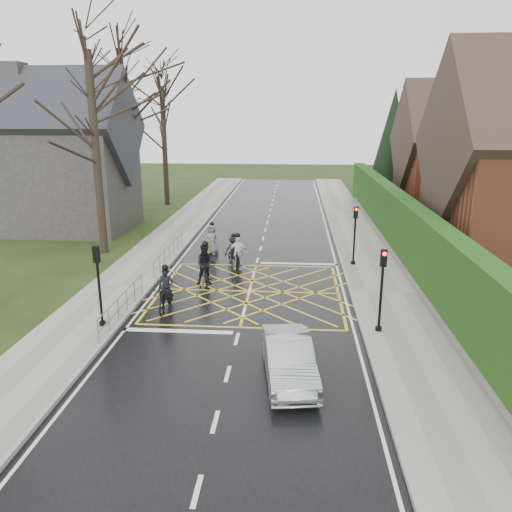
# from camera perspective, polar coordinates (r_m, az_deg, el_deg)

# --- Properties ---
(ground) EXTENTS (120.00, 120.00, 0.00)m
(ground) POSITION_cam_1_polar(r_m,az_deg,el_deg) (22.65, -0.77, -4.06)
(ground) COLOR black
(ground) RESTS_ON ground
(road) EXTENTS (9.00, 80.00, 0.01)m
(road) POSITION_cam_1_polar(r_m,az_deg,el_deg) (22.65, -0.77, -4.05)
(road) COLOR black
(road) RESTS_ON ground
(sidewalk_right) EXTENTS (3.00, 80.00, 0.15)m
(sidewalk_right) POSITION_cam_1_polar(r_m,az_deg,el_deg) (22.91, 14.39, -4.15)
(sidewalk_right) COLOR gray
(sidewalk_right) RESTS_ON ground
(sidewalk_left) EXTENTS (3.00, 80.00, 0.15)m
(sidewalk_left) POSITION_cam_1_polar(r_m,az_deg,el_deg) (23.90, -15.27, -3.38)
(sidewalk_left) COLOR gray
(sidewalk_left) RESTS_ON ground
(stone_wall) EXTENTS (0.50, 38.00, 0.70)m
(stone_wall) POSITION_cam_1_polar(r_m,az_deg,el_deg) (28.78, 15.90, 0.42)
(stone_wall) COLOR slate
(stone_wall) RESTS_ON ground
(hedge) EXTENTS (0.90, 38.00, 2.80)m
(hedge) POSITION_cam_1_polar(r_m,az_deg,el_deg) (28.38, 16.16, 3.82)
(hedge) COLOR #143A0F
(hedge) RESTS_ON stone_wall
(house_far) EXTENTS (9.80, 8.80, 10.30)m
(house_far) POSITION_cam_1_polar(r_m,az_deg,el_deg) (41.38, 22.78, 10.01)
(house_far) COLOR brown
(house_far) RESTS_ON ground
(conifer) EXTENTS (4.60, 4.60, 10.00)m
(conifer) POSITION_cam_1_polar(r_m,az_deg,el_deg) (48.10, 15.29, 12.09)
(conifer) COLOR black
(conifer) RESTS_ON ground
(church) EXTENTS (8.80, 7.80, 11.00)m
(church) POSITION_cam_1_polar(r_m,az_deg,el_deg) (36.73, -20.89, 10.50)
(church) COLOR #2D2B28
(church) RESTS_ON ground
(tree_near) EXTENTS (9.24, 9.24, 11.44)m
(tree_near) POSITION_cam_1_polar(r_m,az_deg,el_deg) (29.32, -18.19, 15.49)
(tree_near) COLOR black
(tree_near) RESTS_ON ground
(tree_mid) EXTENTS (10.08, 10.08, 12.48)m
(tree_mid) POSITION_cam_1_polar(r_m,az_deg,el_deg) (37.18, -14.98, 16.78)
(tree_mid) COLOR black
(tree_mid) RESTS_ON ground
(tree_far) EXTENTS (8.40, 8.40, 10.40)m
(tree_far) POSITION_cam_1_polar(r_m,az_deg,el_deg) (44.64, -10.55, 14.95)
(tree_far) COLOR black
(tree_far) RESTS_ON ground
(railing_south) EXTENTS (0.05, 5.04, 1.03)m
(railing_south) POSITION_cam_1_polar(r_m,az_deg,el_deg) (20.13, -15.05, -4.88)
(railing_south) COLOR slate
(railing_south) RESTS_ON ground
(railing_north) EXTENTS (0.05, 6.04, 1.03)m
(railing_north) POSITION_cam_1_polar(r_m,az_deg,el_deg) (26.96, -9.90, 0.73)
(railing_north) COLOR slate
(railing_north) RESTS_ON ground
(traffic_light_ne) EXTENTS (0.24, 0.31, 3.21)m
(traffic_light_ne) POSITION_cam_1_polar(r_m,az_deg,el_deg) (26.31, 11.20, 2.25)
(traffic_light_ne) COLOR black
(traffic_light_ne) RESTS_ON ground
(traffic_light_se) EXTENTS (0.24, 0.31, 3.21)m
(traffic_light_se) POSITION_cam_1_polar(r_m,az_deg,el_deg) (18.33, 14.12, -3.95)
(traffic_light_se) COLOR black
(traffic_light_se) RESTS_ON ground
(traffic_light_sw) EXTENTS (0.24, 0.31, 3.21)m
(traffic_light_sw) POSITION_cam_1_polar(r_m,az_deg,el_deg) (19.12, -17.48, -3.39)
(traffic_light_sw) COLOR black
(traffic_light_sw) RESTS_ON ground
(cyclist_rear) EXTENTS (0.70, 1.98, 1.92)m
(cyclist_rear) POSITION_cam_1_polar(r_m,az_deg,el_deg) (20.71, -10.26, -4.44)
(cyclist_rear) COLOR black
(cyclist_rear) RESTS_ON ground
(cyclist_back) EXTENTS (1.08, 2.18, 2.10)m
(cyclist_back) POSITION_cam_1_polar(r_m,az_deg,el_deg) (23.43, -5.77, -1.41)
(cyclist_back) COLOR black
(cyclist_back) RESTS_ON ground
(cyclist_mid) EXTENTS (1.26, 1.87, 1.72)m
(cyclist_mid) POSITION_cam_1_polar(r_m,az_deg,el_deg) (26.41, -2.58, 0.28)
(cyclist_mid) COLOR black
(cyclist_mid) RESTS_ON ground
(cyclist_front) EXTENTS (1.05, 1.95, 1.94)m
(cyclist_front) POSITION_cam_1_polar(r_m,az_deg,el_deg) (25.59, -2.11, -0.03)
(cyclist_front) COLOR black
(cyclist_front) RESTS_ON ground
(cyclist_lead) EXTENTS (1.10, 2.04, 1.88)m
(cyclist_lead) POSITION_cam_1_polar(r_m,az_deg,el_deg) (28.58, -5.04, 1.49)
(cyclist_lead) COLOR gold
(cyclist_lead) RESTS_ON ground
(car) EXTENTS (1.91, 4.12, 1.31)m
(car) POSITION_cam_1_polar(r_m,az_deg,el_deg) (15.33, 3.77, -11.63)
(car) COLOR #A6A8AD
(car) RESTS_ON ground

